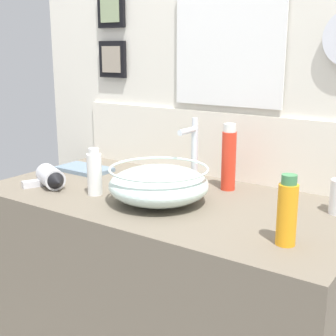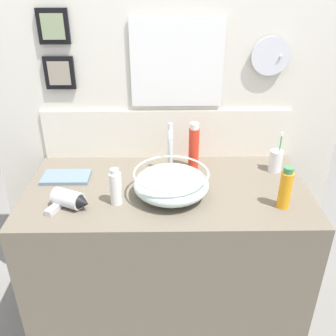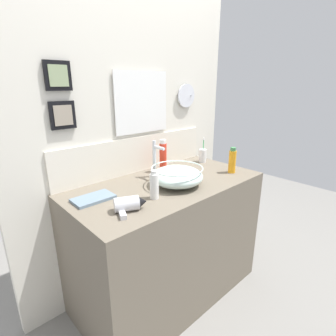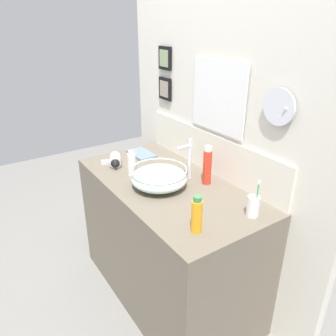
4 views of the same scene
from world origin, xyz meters
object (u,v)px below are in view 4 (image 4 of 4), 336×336
object	(u,v)px
hair_drier	(115,161)
toothbrush_cup	(253,206)
shampoo_bottle	(207,166)
spray_bottle	(197,215)
hand_towel	(141,154)
faucet	(188,157)
lotion_bottle	(132,164)
glass_bowl_sink	(159,178)

from	to	relation	value
hair_drier	toothbrush_cup	world-z (taller)	toothbrush_cup
shampoo_bottle	hair_drier	bearing A→B (deg)	-147.21
spray_bottle	hand_towel	world-z (taller)	spray_bottle
faucet	hair_drier	distance (m)	0.52
hair_drier	lotion_bottle	xyz separation A→B (m)	(0.19, 0.03, 0.04)
hair_drier	spray_bottle	xyz separation A→B (m)	(0.88, -0.01, 0.05)
lotion_bottle	hair_drier	bearing A→B (deg)	-170.86
faucet	spray_bottle	xyz separation A→B (m)	(0.46, -0.30, -0.06)
shampoo_bottle	hand_towel	xyz separation A→B (m)	(-0.61, -0.10, -0.11)
lotion_bottle	hand_towel	world-z (taller)	lotion_bottle
toothbrush_cup	shampoo_bottle	size ratio (longest dim) A/B	0.84
faucet	spray_bottle	distance (m)	0.55
shampoo_bottle	spray_bottle	distance (m)	0.50
lotion_bottle	toothbrush_cup	bearing A→B (deg)	20.52
glass_bowl_sink	lotion_bottle	bearing A→B (deg)	-166.85
glass_bowl_sink	spray_bottle	size ratio (longest dim) A/B	1.76
glass_bowl_sink	hair_drier	world-z (taller)	glass_bowl_sink
toothbrush_cup	glass_bowl_sink	bearing A→B (deg)	-156.36
glass_bowl_sink	hand_towel	bearing A→B (deg)	162.13
hair_drier	toothbrush_cup	xyz separation A→B (m)	(0.93, 0.31, 0.02)
glass_bowl_sink	spray_bottle	distance (m)	0.47
faucet	hair_drier	size ratio (longest dim) A/B	1.34
hair_drier	lotion_bottle	distance (m)	0.20
faucet	hand_towel	world-z (taller)	faucet
shampoo_bottle	spray_bottle	world-z (taller)	shampoo_bottle
lotion_bottle	spray_bottle	bearing A→B (deg)	-3.00
spray_bottle	hair_drier	bearing A→B (deg)	179.60
glass_bowl_sink	faucet	bearing A→B (deg)	90.00
glass_bowl_sink	hair_drier	size ratio (longest dim) A/B	1.73
faucet	toothbrush_cup	xyz separation A→B (m)	(0.51, 0.02, -0.09)
hair_drier	lotion_bottle	bearing A→B (deg)	9.14
hair_drier	lotion_bottle	world-z (taller)	lotion_bottle
hand_towel	hair_drier	bearing A→B (deg)	-73.30
hand_towel	toothbrush_cup	bearing A→B (deg)	3.75
glass_bowl_sink	toothbrush_cup	world-z (taller)	toothbrush_cup
spray_bottle	toothbrush_cup	bearing A→B (deg)	81.06
toothbrush_cup	spray_bottle	size ratio (longest dim) A/B	1.08
glass_bowl_sink	hair_drier	xyz separation A→B (m)	(-0.42, -0.08, -0.03)
glass_bowl_sink	hand_towel	world-z (taller)	glass_bowl_sink
spray_bottle	lotion_bottle	xyz separation A→B (m)	(-0.70, 0.04, -0.01)
glass_bowl_sink	faucet	size ratio (longest dim) A/B	1.29
spray_bottle	lotion_bottle	bearing A→B (deg)	177.00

